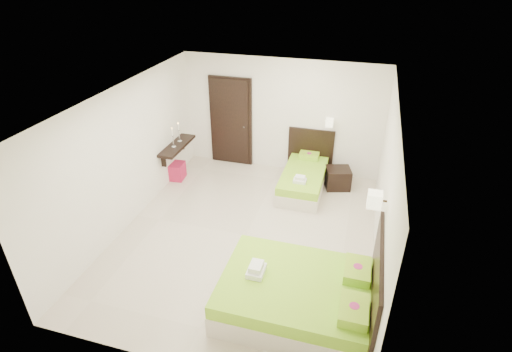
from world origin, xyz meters
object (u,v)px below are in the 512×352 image
(bed_double, at_px, (302,295))
(ottoman, at_px, (176,171))
(bed_single, at_px, (304,177))
(nightstand, at_px, (338,178))

(bed_double, bearing_deg, ottoman, 138.53)
(ottoman, bearing_deg, bed_single, 7.63)
(bed_single, xyz_separation_m, nightstand, (0.71, 0.22, -0.03))
(bed_double, distance_m, ottoman, 4.60)
(nightstand, bearing_deg, ottoman, 173.49)
(bed_single, height_order, nightstand, bed_single)
(bed_single, height_order, bed_double, bed_double)
(nightstand, distance_m, ottoman, 3.64)
(bed_single, relative_size, bed_double, 0.82)
(bed_double, height_order, ottoman, bed_double)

